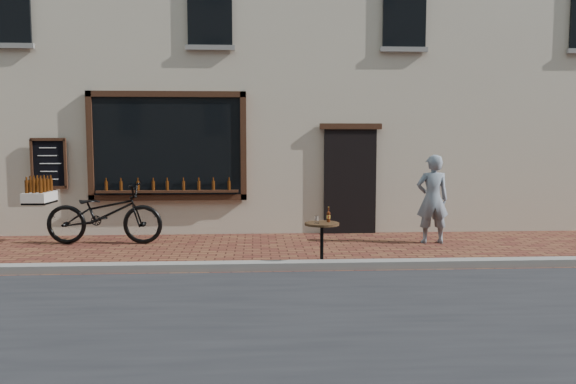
{
  "coord_description": "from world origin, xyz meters",
  "views": [
    {
      "loc": [
        -0.1,
        -8.26,
        2.0
      ],
      "look_at": [
        0.46,
        1.2,
        1.1
      ],
      "focal_mm": 35.0,
      "sensor_mm": 36.0,
      "label": 1
    }
  ],
  "objects": [
    {
      "name": "pedestrian",
      "position": [
        3.29,
        2.25,
        0.85
      ],
      "size": [
        0.63,
        0.43,
        1.7
      ],
      "primitive_type": "imported",
      "rotation": [
        0.0,
        0.0,
        3.11
      ],
      "color": "slate",
      "rests_on": "ground"
    },
    {
      "name": "kerb",
      "position": [
        0.0,
        0.2,
        0.06
      ],
      "size": [
        90.0,
        0.25,
        0.12
      ],
      "primitive_type": "cube",
      "color": "slate",
      "rests_on": "ground"
    },
    {
      "name": "bistro_table",
      "position": [
        0.94,
        0.35,
        0.5
      ],
      "size": [
        0.54,
        0.54,
        0.93
      ],
      "color": "black",
      "rests_on": "ground"
    },
    {
      "name": "cargo_bicycle",
      "position": [
        -3.02,
        2.52,
        0.59
      ],
      "size": [
        2.57,
        0.87,
        1.24
      ],
      "rotation": [
        0.0,
        0.0,
        1.52
      ],
      "color": "black",
      "rests_on": "ground"
    },
    {
      "name": "ground",
      "position": [
        0.0,
        0.0,
        0.0
      ],
      "size": [
        90.0,
        90.0,
        0.0
      ],
      "primitive_type": "plane",
      "color": "#4D2119",
      "rests_on": "ground"
    },
    {
      "name": "shop_building",
      "position": [
        0.0,
        6.5,
        5.0
      ],
      "size": [
        28.0,
        6.2,
        10.0
      ],
      "color": "#C1B498",
      "rests_on": "ground"
    }
  ]
}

